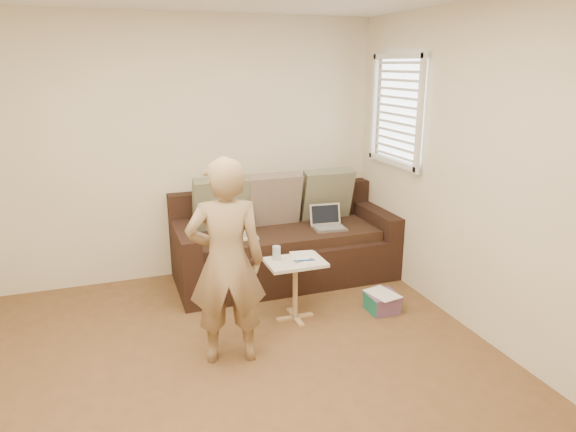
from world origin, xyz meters
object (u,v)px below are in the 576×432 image
object	(u,v)px
person	(226,262)
sofa	(285,239)
laptop_silver	(329,229)
side_table	(295,290)
laptop_white	(239,237)
drinking_glass	(276,253)
striped_box	(382,302)

from	to	relation	value
person	sofa	bearing A→B (deg)	-114.33
sofa	laptop_silver	size ratio (longest dim) A/B	6.74
person	side_table	bearing A→B (deg)	-137.89
laptop_white	side_table	size ratio (longest dim) A/B	0.64
laptop_white	drinking_glass	distance (m)	0.74
person	striped_box	size ratio (longest dim) A/B	5.69
drinking_glass	striped_box	xyz separation A→B (m)	(0.92, -0.21, -0.51)
sofa	drinking_glass	bearing A→B (deg)	-113.91
person	striped_box	bearing A→B (deg)	-158.50
side_table	drinking_glass	xyz separation A→B (m)	(-0.14, 0.08, 0.33)
laptop_white	drinking_glass	xyz separation A→B (m)	(0.14, -0.72, 0.08)
laptop_white	side_table	distance (m)	0.88
person	side_table	world-z (taller)	person
drinking_glass	striped_box	bearing A→B (deg)	-12.78
side_table	sofa	bearing A→B (deg)	76.41
sofa	striped_box	distance (m)	1.20
laptop_silver	laptop_white	bearing A→B (deg)	-178.61
person	striped_box	distance (m)	1.64
striped_box	side_table	bearing A→B (deg)	170.32
laptop_silver	side_table	distance (m)	1.01
sofa	side_table	world-z (taller)	sofa
drinking_glass	laptop_white	bearing A→B (deg)	101.29
laptop_silver	laptop_white	world-z (taller)	laptop_white
side_table	person	bearing A→B (deg)	-148.16
laptop_silver	laptop_white	size ratio (longest dim) A/B	0.95
laptop_white	side_table	world-z (taller)	laptop_white
sofa	side_table	xyz separation A→B (m)	(-0.21, -0.87, -0.16)
laptop_silver	person	bearing A→B (deg)	-133.82
side_table	striped_box	world-z (taller)	side_table
sofa	drinking_glass	xyz separation A→B (m)	(-0.35, -0.79, 0.17)
sofa	person	xyz separation A→B (m)	(-0.89, -1.29, 0.35)
drinking_glass	sofa	bearing A→B (deg)	66.09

